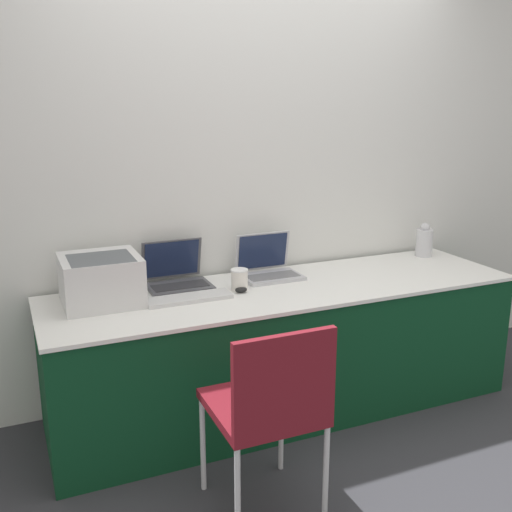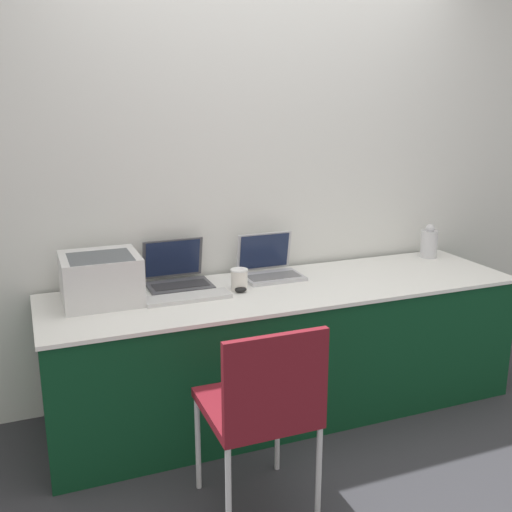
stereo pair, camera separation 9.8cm
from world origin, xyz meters
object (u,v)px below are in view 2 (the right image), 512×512
object	(u,v)px
laptop_left	(177,276)
mouse	(241,290)
metal_pitcher	(429,243)
coffee_cup	(239,279)
chair	(262,403)
printer	(101,277)
laptop_right	(270,267)
external_keyboard	(188,297)

from	to	relation	value
laptop_left	mouse	distance (m)	0.37
mouse	metal_pitcher	world-z (taller)	metal_pitcher
laptop_left	coffee_cup	world-z (taller)	laptop_left
chair	coffee_cup	bearing A→B (deg)	75.82
printer	laptop_right	distance (m)	0.96
printer	mouse	xyz separation A→B (m)	(0.70, -0.12, -0.12)
printer	laptop_left	xyz separation A→B (m)	(0.42, 0.13, -0.08)
coffee_cup	chair	distance (m)	0.92
laptop_left	coffee_cup	distance (m)	0.35
printer	external_keyboard	size ratio (longest dim) A/B	0.86
metal_pitcher	chair	distance (m)	1.92
laptop_right	coffee_cup	size ratio (longest dim) A/B	2.88
laptop_left	chair	xyz separation A→B (m)	(0.07, -1.06, -0.25)
laptop_right	chair	xyz separation A→B (m)	(-0.46, -1.03, -0.25)
laptop_right	metal_pitcher	distance (m)	1.12
coffee_cup	external_keyboard	bearing A→B (deg)	-170.50
printer	metal_pitcher	bearing A→B (deg)	3.09
laptop_left	metal_pitcher	xyz separation A→B (m)	(1.65, -0.02, 0.04)
laptop_right	coffee_cup	bearing A→B (deg)	-145.41
laptop_left	external_keyboard	world-z (taller)	laptop_left
external_keyboard	chair	bearing A→B (deg)	-84.23
external_keyboard	chair	distance (m)	0.84
coffee_cup	mouse	xyz separation A→B (m)	(-0.01, -0.04, -0.04)
laptop_right	chair	distance (m)	1.15
printer	external_keyboard	bearing A→B (deg)	-17.22
external_keyboard	mouse	bearing A→B (deg)	1.72
mouse	external_keyboard	bearing A→B (deg)	-178.28
laptop_left	metal_pitcher	distance (m)	1.65
coffee_cup	printer	bearing A→B (deg)	173.77
coffee_cup	laptop_right	bearing A→B (deg)	34.59
coffee_cup	chair	bearing A→B (deg)	-104.18
external_keyboard	laptop_right	bearing A→B (deg)	22.03
laptop_left	printer	bearing A→B (deg)	-162.98
chair	mouse	bearing A→B (deg)	75.64
laptop_left	laptop_right	distance (m)	0.54
printer	laptop_right	size ratio (longest dim) A/B	1.14
printer	chair	distance (m)	1.10
coffee_cup	metal_pitcher	world-z (taller)	metal_pitcher
laptop_left	coffee_cup	xyz separation A→B (m)	(0.29, -0.21, 0.00)
coffee_cup	metal_pitcher	bearing A→B (deg)	7.89
laptop_right	coffee_cup	world-z (taller)	laptop_right
laptop_left	mouse	xyz separation A→B (m)	(0.28, -0.25, -0.04)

